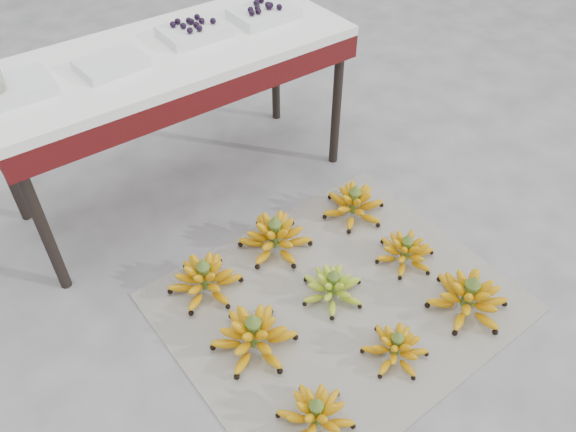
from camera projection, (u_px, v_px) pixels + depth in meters
ground at (329, 302)px, 2.17m from camera, size 60.00×60.00×0.00m
newspaper_mat at (337, 301)px, 2.17m from camera, size 1.27×1.07×0.01m
bunch_front_left at (316, 415)px, 1.77m from camera, size 0.30×0.30×0.15m
bunch_front_center at (395, 347)px, 1.96m from camera, size 0.27×0.27×0.14m
bunch_front_right at (468, 298)px, 2.10m from camera, size 0.39×0.39×0.18m
bunch_mid_left at (254, 335)px, 1.98m from camera, size 0.36×0.36×0.18m
bunch_mid_center at (333, 287)px, 2.15m from camera, size 0.32×0.32×0.15m
bunch_mid_right at (406, 251)px, 2.29m from camera, size 0.30×0.30×0.15m
bunch_back_left at (205, 279)px, 2.17m from camera, size 0.32×0.32×0.17m
bunch_back_center at (275, 237)px, 2.34m from camera, size 0.38×0.38×0.18m
bunch_back_right at (354, 204)px, 2.49m from camera, size 0.36×0.36×0.17m
vendor_table at (170, 67)px, 2.25m from camera, size 1.48×0.59×0.71m
tray_far_left at (12, 89)px, 1.93m from camera, size 0.27×0.20×0.04m
tray_left at (111, 64)px, 2.07m from camera, size 0.25×0.19×0.04m
tray_right at (194, 31)px, 2.26m from camera, size 0.26×0.19×0.07m
tray_far_right at (264, 13)px, 2.38m from camera, size 0.27×0.20×0.07m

